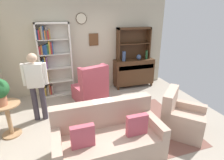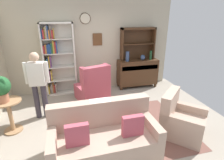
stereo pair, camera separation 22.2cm
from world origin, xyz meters
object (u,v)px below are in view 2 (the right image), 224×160
(plant_stand, at_px, (10,113))
(potted_plant_large, at_px, (0,87))
(bookshelf, at_px, (57,59))
(person_reading, at_px, (38,81))
(bottle_wine, at_px, (151,55))
(coffee_table, at_px, (91,110))
(armchair_floral, at_px, (181,121))
(sideboard, at_px, (137,72))
(wingback_chair, at_px, (93,88))
(vase_round, at_px, (143,57))
(vase_tall, at_px, (127,56))
(sideboard_hutch, at_px, (138,39))
(couch_floral, at_px, (104,138))
(book_stack, at_px, (94,103))

(plant_stand, xyz_separation_m, potted_plant_large, (-0.06, -0.03, 0.58))
(bookshelf, bearing_deg, person_reading, -106.54)
(bottle_wine, xyz_separation_m, coffee_table, (-2.19, -1.70, -0.71))
(bottle_wine, xyz_separation_m, armchair_floral, (-0.49, -2.50, -0.78))
(sideboard, relative_size, plant_stand, 1.85)
(armchair_floral, bearing_deg, wingback_chair, 127.40)
(vase_round, relative_size, person_reading, 0.11)
(vase_tall, height_order, vase_round, vase_tall)
(bookshelf, relative_size, bottle_wine, 7.25)
(sideboard, distance_m, bottle_wine, 0.68)
(vase_round, height_order, plant_stand, vase_round)
(sideboard, relative_size, coffee_table, 1.62)
(sideboard_hutch, relative_size, potted_plant_large, 2.09)
(potted_plant_large, relative_size, person_reading, 0.34)
(couch_floral, bearing_deg, bottle_wine, 51.54)
(bookshelf, xyz_separation_m, potted_plant_large, (-0.99, -1.76, -0.07))
(vase_round, relative_size, armchair_floral, 0.16)
(bottle_wine, distance_m, couch_floral, 3.46)
(sideboard_hutch, height_order, armchair_floral, sideboard_hutch)
(coffee_table, distance_m, book_stack, 0.15)
(person_reading, xyz_separation_m, coffee_table, (1.08, -0.58, -0.55))
(sideboard, xyz_separation_m, person_reading, (-2.88, -1.21, 0.40))
(couch_floral, relative_size, coffee_table, 2.27)
(plant_stand, relative_size, potted_plant_large, 1.34)
(coffee_table, bearing_deg, sideboard, 44.77)
(sideboard_hutch, relative_size, couch_floral, 0.61)
(sideboard_hutch, xyz_separation_m, potted_plant_large, (-3.49, -1.78, -0.55))
(vase_tall, relative_size, person_reading, 0.19)
(bottle_wine, bearing_deg, book_stack, -142.19)
(bookshelf, distance_m, person_reading, 1.36)
(bookshelf, xyz_separation_m, wingback_chair, (0.93, -0.75, -0.70))
(person_reading, bearing_deg, book_stack, -24.29)
(sideboard_hutch, xyz_separation_m, coffee_table, (-1.80, -1.89, -1.21))
(potted_plant_large, bearing_deg, bookshelf, 60.65)
(plant_stand, bearing_deg, coffee_table, -5.18)
(bookshelf, relative_size, sideboard, 1.62)
(bookshelf, bearing_deg, couch_floral, -74.42)
(wingback_chair, relative_size, potted_plant_large, 2.00)
(sideboard_hutch, relative_size, plant_stand, 1.56)
(armchair_floral, relative_size, potted_plant_large, 2.06)
(vase_round, height_order, armchair_floral, vase_round)
(vase_tall, relative_size, book_stack, 1.50)
(potted_plant_large, bearing_deg, vase_tall, 27.21)
(vase_tall, xyz_separation_m, book_stack, (-1.34, -1.65, -0.60))
(sideboard_hutch, relative_size, person_reading, 0.71)
(bookshelf, relative_size, couch_floral, 1.16)
(sideboard, distance_m, potted_plant_large, 3.90)
(vase_tall, bearing_deg, plant_stand, -152.86)
(couch_floral, distance_m, book_stack, 1.02)
(couch_floral, relative_size, potted_plant_large, 3.45)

